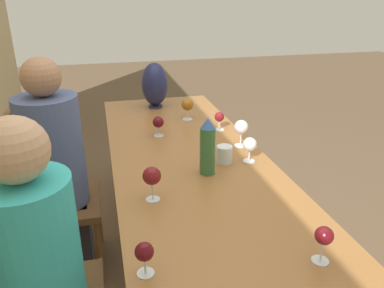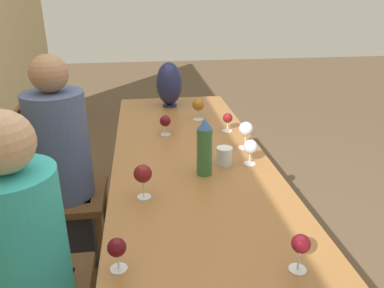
# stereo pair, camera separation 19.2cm
# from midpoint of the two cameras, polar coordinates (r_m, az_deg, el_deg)

# --- Properties ---
(ground_plane) EXTENTS (14.00, 14.00, 0.00)m
(ground_plane) POSITION_cam_midpoint_polar(r_m,az_deg,el_deg) (2.42, 2.17, -17.99)
(ground_plane) COLOR brown
(dining_table) EXTENTS (2.37, 0.82, 0.73)m
(dining_table) POSITION_cam_midpoint_polar(r_m,az_deg,el_deg) (2.05, 2.44, -3.86)
(dining_table) COLOR #936033
(dining_table) RESTS_ON ground_plane
(water_bottle) EXTENTS (0.08, 0.08, 0.29)m
(water_bottle) POSITION_cam_midpoint_polar(r_m,az_deg,el_deg) (1.78, 5.02, -0.60)
(water_bottle) COLOR #336638
(water_bottle) RESTS_ON dining_table
(water_tumbler) EXTENTS (0.08, 0.08, 0.09)m
(water_tumbler) POSITION_cam_midpoint_polar(r_m,az_deg,el_deg) (1.93, 7.78, -1.86)
(water_tumbler) COLOR silver
(water_tumbler) RESTS_ON dining_table
(vase) EXTENTS (0.20, 0.20, 0.34)m
(vase) POSITION_cam_midpoint_polar(r_m,az_deg,el_deg) (2.85, -1.56, 9.12)
(vase) COLOR #1E234C
(vase) RESTS_ON dining_table
(wine_glass_0) EXTENTS (0.08, 0.08, 0.15)m
(wine_glass_0) POSITION_cam_midpoint_polar(r_m,az_deg,el_deg) (2.56, 3.12, 5.91)
(wine_glass_0) COLOR silver
(wine_glass_0) RESTS_ON dining_table
(wine_glass_1) EXTENTS (0.07, 0.07, 0.12)m
(wine_glass_1) POSITION_cam_midpoint_polar(r_m,az_deg,el_deg) (2.29, -1.71, 3.40)
(wine_glass_1) COLOR silver
(wine_glass_1) RESTS_ON dining_table
(wine_glass_2) EXTENTS (0.06, 0.06, 0.13)m
(wine_glass_2) POSITION_cam_midpoint_polar(r_m,az_deg,el_deg) (1.28, 20.55, -14.36)
(wine_glass_2) COLOR silver
(wine_glass_2) RESTS_ON dining_table
(wine_glass_3) EXTENTS (0.07, 0.07, 0.12)m
(wine_glass_3) POSITION_cam_midpoint_polar(r_m,az_deg,el_deg) (2.37, 7.77, 3.81)
(wine_glass_3) COLOR silver
(wine_glass_3) RESTS_ON dining_table
(wine_glass_4) EXTENTS (0.06, 0.06, 0.12)m
(wine_glass_4) POSITION_cam_midpoint_polar(r_m,az_deg,el_deg) (1.23, -6.86, -15.68)
(wine_glass_4) COLOR silver
(wine_glass_4) RESTS_ON dining_table
(wine_glass_5) EXTENTS (0.08, 0.08, 0.16)m
(wine_glass_5) POSITION_cam_midpoint_polar(r_m,az_deg,el_deg) (2.12, 10.79, 2.14)
(wine_glass_5) COLOR silver
(wine_glass_5) RESTS_ON dining_table
(wine_glass_6) EXTENTS (0.08, 0.08, 0.15)m
(wine_glass_6) POSITION_cam_midpoint_polar(r_m,az_deg,el_deg) (1.59, -4.08, -4.71)
(wine_glass_6) COLOR silver
(wine_glass_6) RESTS_ON dining_table
(wine_glass_7) EXTENTS (0.07, 0.07, 0.13)m
(wine_glass_7) POSITION_cam_midpoint_polar(r_m,az_deg,el_deg) (1.93, 11.73, -0.56)
(wine_glass_7) COLOR silver
(wine_glass_7) RESTS_ON dining_table
(chair_near) EXTENTS (0.44, 0.44, 0.98)m
(chair_near) POSITION_cam_midpoint_polar(r_m,az_deg,el_deg) (1.67, -22.90, -19.01)
(chair_near) COLOR brown
(chair_near) RESTS_ON ground_plane
(chair_far) EXTENTS (0.44, 0.44, 0.98)m
(chair_far) POSITION_cam_midpoint_polar(r_m,az_deg,el_deg) (2.29, -18.39, -6.20)
(chair_far) COLOR brown
(chair_far) RESTS_ON ground_plane
(person_near) EXTENTS (0.32, 0.32, 1.21)m
(person_near) POSITION_cam_midpoint_polar(r_m,az_deg,el_deg) (1.55, -20.45, -15.04)
(person_near) COLOR #2D2D38
(person_near) RESTS_ON ground_plane
(person_far) EXTENTS (0.33, 0.33, 1.27)m
(person_far) POSITION_cam_midpoint_polar(r_m,az_deg,el_deg) (2.20, -16.65, -2.28)
(person_far) COLOR #2D2D38
(person_far) RESTS_ON ground_plane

